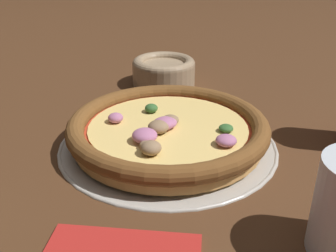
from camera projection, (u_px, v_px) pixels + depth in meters
ground_plane at (168, 145)px, 0.53m from camera, size 3.00×3.00×0.00m
pizza_tray at (168, 143)px, 0.53m from camera, size 0.29×0.29×0.01m
pizza at (168, 129)px, 0.52m from camera, size 0.27×0.27×0.04m
bowl_near at (164, 71)px, 0.74m from camera, size 0.12×0.12×0.05m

